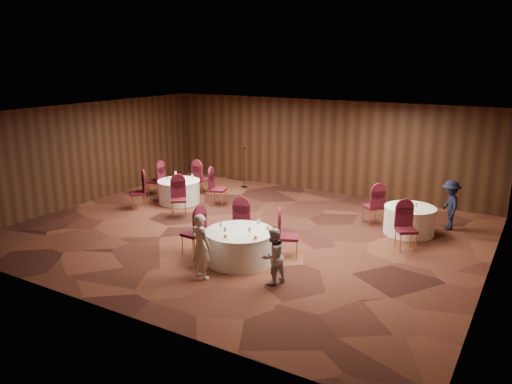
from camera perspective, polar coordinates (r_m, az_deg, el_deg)
The scene contains 15 objects.
ground at distance 13.61m, azimuth -1.16°, elevation -4.55°, with size 12.00×12.00×0.00m, color black.
room_shell at distance 13.08m, azimuth -1.20°, elevation 3.58°, with size 12.00×12.00×12.00m.
table_main at distance 11.59m, azimuth -1.86°, elevation -6.17°, with size 1.60×1.60×0.74m.
table_left at distance 16.38m, azimuth -8.78°, elevation 0.07°, with size 1.36×1.36×0.74m.
table_right at distance 13.98m, azimuth 17.11°, elevation -3.09°, with size 1.35×1.35×0.74m.
chairs_main at distance 12.21m, azimuth -1.65°, elevation -4.40°, with size 2.70×1.96×1.00m.
chairs_left at distance 16.32m, azimuth -8.85°, elevation 0.46°, with size 3.08×3.11×1.00m.
chairs_right at distance 13.65m, azimuth 14.91°, elevation -2.80°, with size 2.06×2.26×1.00m.
tabletop_main at distance 11.22m, azimuth -1.36°, elevation -4.38°, with size 1.07×1.12×0.22m.
tabletop_left at distance 16.27m, azimuth -8.83°, elevation 1.58°, with size 0.81×0.76×0.22m.
tabletop_right at distance 13.52m, azimuth 17.81°, elevation -1.43°, with size 0.08×0.08×0.22m.
mic_stand at distance 18.14m, azimuth -1.37°, elevation 1.84°, with size 0.24×0.24×1.46m.
woman_a at distance 10.69m, azimuth -6.33°, elevation -6.18°, with size 0.52×0.34×1.43m, color silver.
woman_b at distance 10.41m, azimuth 1.93°, elevation -7.34°, with size 0.59×0.46×1.21m, color #AFB0B4.
man_c at distance 14.59m, azimuth 21.27°, elevation -1.39°, with size 0.89×0.51×1.38m, color black.
Camera 1 is at (6.78, -10.87, 4.59)m, focal length 35.00 mm.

